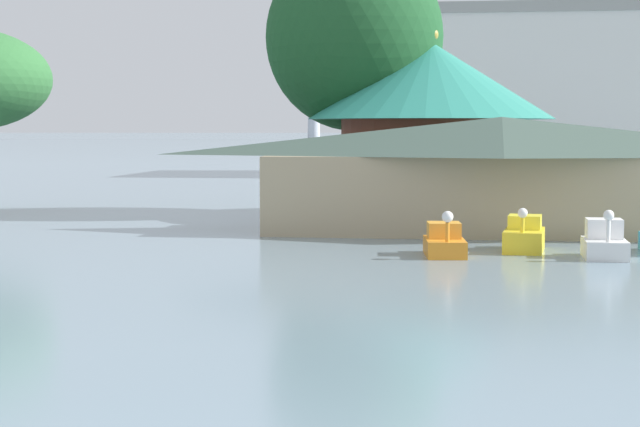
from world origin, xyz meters
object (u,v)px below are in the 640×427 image
(shoreline_tree_mid, at_px, (354,37))
(pedal_boat_white, at_px, (605,242))
(pedal_boat_yellow, at_px, (524,236))
(background_building_block, at_px, (569,92))
(pedal_boat_orange, at_px, (444,242))
(green_roof_pavilion, at_px, (431,116))
(boathouse, at_px, (501,173))

(shoreline_tree_mid, bearing_deg, pedal_boat_white, -59.13)
(pedal_boat_yellow, relative_size, background_building_block, 0.08)
(pedal_boat_white, xyz_separation_m, shoreline_tree_mid, (-10.70, 17.90, 8.61))
(pedal_boat_orange, distance_m, shoreline_tree_mid, 20.62)
(pedal_boat_orange, relative_size, green_roof_pavilion, 0.23)
(green_roof_pavilion, relative_size, background_building_block, 0.34)
(boathouse, bearing_deg, pedal_boat_white, -67.54)
(green_roof_pavilion, bearing_deg, background_building_block, 77.91)
(background_building_block, bearing_deg, pedal_boat_orange, -98.24)
(pedal_boat_white, height_order, shoreline_tree_mid, shoreline_tree_mid)
(boathouse, distance_m, background_building_block, 60.57)
(pedal_boat_white, distance_m, shoreline_tree_mid, 22.56)
(pedal_boat_white, bearing_deg, pedal_boat_yellow, -122.95)
(boathouse, bearing_deg, shoreline_tree_mid, 126.89)
(pedal_boat_yellow, bearing_deg, background_building_block, 179.65)
(boathouse, xyz_separation_m, background_building_block, (7.72, 59.85, 5.27))
(pedal_boat_white, bearing_deg, background_building_block, 176.68)
(boathouse, distance_m, green_roof_pavilion, 9.27)
(boathouse, xyz_separation_m, green_roof_pavilion, (-3.32, 8.29, 2.47))
(pedal_boat_yellow, relative_size, pedal_boat_white, 1.21)
(pedal_boat_orange, relative_size, boathouse, 0.13)
(green_roof_pavilion, bearing_deg, shoreline_tree_mid, 159.68)
(pedal_boat_white, relative_size, boathouse, 0.12)
(pedal_boat_yellow, distance_m, pedal_boat_white, 3.18)
(boathouse, height_order, shoreline_tree_mid, shoreline_tree_mid)
(shoreline_tree_mid, bearing_deg, boathouse, -53.11)
(pedal_boat_white, distance_m, background_building_block, 68.49)
(pedal_boat_orange, xyz_separation_m, pedal_boat_yellow, (2.84, 1.81, 0.06))
(pedal_boat_orange, xyz_separation_m, green_roof_pavilion, (-1.18, 16.48, 4.59))
(green_roof_pavilion, height_order, shoreline_tree_mid, shoreline_tree_mid)
(boathouse, bearing_deg, green_roof_pavilion, 111.82)
(pedal_boat_orange, relative_size, shoreline_tree_mid, 0.20)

